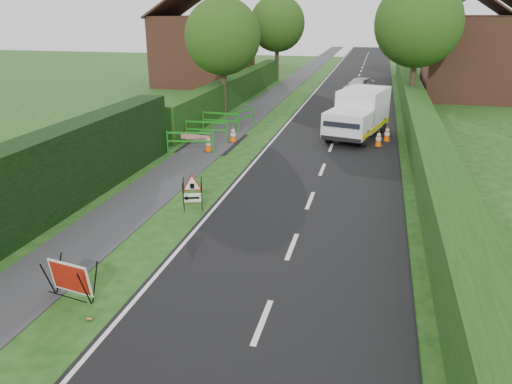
{
  "coord_description": "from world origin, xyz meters",
  "views": [
    {
      "loc": [
        4.39,
        -10.79,
        5.89
      ],
      "look_at": [
        1.26,
        2.06,
        1.07
      ],
      "focal_mm": 35.0,
      "sensor_mm": 36.0,
      "label": 1
    }
  ],
  "objects_px": {
    "triangle_sign": "(191,190)",
    "hatchback_car": "(359,85)",
    "red_rect_sign": "(70,279)",
    "works_van": "(359,113)"
  },
  "relations": [
    {
      "from": "red_rect_sign",
      "to": "works_van",
      "type": "xyz_separation_m",
      "value": [
        5.25,
        16.55,
        0.69
      ]
    },
    {
      "from": "red_rect_sign",
      "to": "hatchback_car",
      "type": "height_order",
      "value": "hatchback_car"
    },
    {
      "from": "red_rect_sign",
      "to": "hatchback_car",
      "type": "xyz_separation_m",
      "value": [
        4.65,
        30.5,
        0.1
      ]
    },
    {
      "from": "red_rect_sign",
      "to": "triangle_sign",
      "type": "relative_size",
      "value": 1.1
    },
    {
      "from": "triangle_sign",
      "to": "hatchback_car",
      "type": "distance_m",
      "value": 25.46
    },
    {
      "from": "works_van",
      "to": "hatchback_car",
      "type": "xyz_separation_m",
      "value": [
        -0.6,
        13.95,
        -0.59
      ]
    },
    {
      "from": "triangle_sign",
      "to": "works_van",
      "type": "xyz_separation_m",
      "value": [
        4.5,
        11.21,
        0.48
      ]
    },
    {
      "from": "triangle_sign",
      "to": "hatchback_car",
      "type": "height_order",
      "value": "hatchback_car"
    },
    {
      "from": "works_van",
      "to": "red_rect_sign",
      "type": "bearing_deg",
      "value": -93.71
    },
    {
      "from": "works_van",
      "to": "hatchback_car",
      "type": "relative_size",
      "value": 1.47
    }
  ]
}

